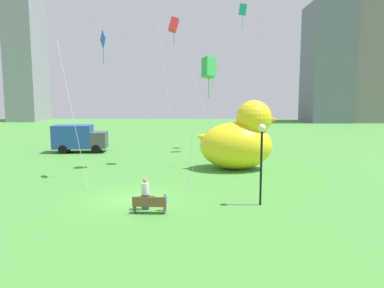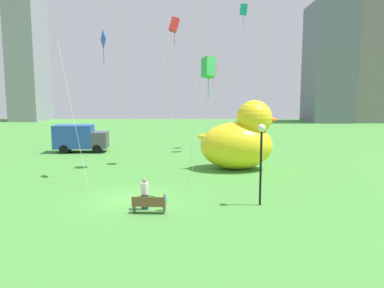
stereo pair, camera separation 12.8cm
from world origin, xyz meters
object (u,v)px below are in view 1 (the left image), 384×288
kite_pink (213,71)px  kite_red (174,26)px  lamppost (262,146)px  person_child (165,201)px  giant_inflatable_duck (239,140)px  kite_blue (101,45)px  kite_teal (243,11)px  park_bench (149,205)px  kite_green (209,68)px  person_adult (145,192)px  box_truck (79,139)px

kite_pink → kite_red: bearing=-110.6°
lamppost → person_child: bearing=-168.0°
person_child → kite_pink: kite_pink is taller
giant_inflatable_duck → kite_red: size_ratio=0.54×
kite_blue → kite_teal: size_ratio=0.70×
giant_inflatable_duck → lamppost: giant_inflatable_duck is taller
park_bench → kite_blue: size_ratio=0.16×
kite_teal → giant_inflatable_duck: bearing=-97.8°
kite_green → person_adult: bearing=-145.8°
kite_red → kite_blue: 7.43m
kite_teal → lamppost: bearing=-93.5°
person_adult → kite_blue: bearing=117.5°
lamppost → kite_teal: 21.96m
kite_red → kite_green: size_ratio=1.52×
giant_inflatable_duck → lamppost: bearing=-89.7°
lamppost → kite_green: kite_green is taller
park_bench → person_child: bearing=31.9°
kite_green → kite_teal: kite_teal is taller
person_adult → kite_blue: kite_blue is taller
park_bench → lamppost: bearing=14.9°
giant_inflatable_duck → box_truck: size_ratio=1.20×
lamppost → kite_blue: (-10.21, 6.79, 6.19)m
kite_red → kite_green: (2.55, -10.58, -4.16)m
kite_red → kite_pink: size_ratio=1.36×
kite_teal → kite_green: bearing=-102.8°
box_truck → kite_teal: 21.23m
park_bench → person_adult: (-0.30, 0.70, 0.45)m
box_truck → kite_green: size_ratio=0.68×
person_adult → kite_teal: 25.03m
person_child → kite_red: kite_red is taller
kite_green → kite_pink: kite_pink is taller
person_child → giant_inflatable_duck: size_ratio=0.14×
kite_red → kite_pink: bearing=69.4°
person_adult → kite_blue: size_ratio=0.16×
box_truck → kite_teal: (16.88, 0.24, 12.87)m
giant_inflatable_duck → kite_blue: bearing=-162.2°
person_adult → kite_red: (0.83, 12.88, 10.72)m
kite_red → person_child: bearing=-88.9°
kite_teal → person_child: bearing=-107.4°
park_bench → kite_teal: size_ratio=0.11×
kite_green → kite_teal: size_ratio=0.54×
person_adult → giant_inflatable_duck: (6.16, 10.93, 1.44)m
giant_inflatable_duck → kite_pink: size_ratio=0.74×
person_child → lamppost: 5.92m
lamppost → box_truck: size_ratio=0.80×
person_adult → person_child: size_ratio=1.82×
person_adult → giant_inflatable_duck: 12.63m
giant_inflatable_duck → box_truck: bearing=151.1°
kite_red → kite_blue: (-4.83, -5.21, -2.19)m
park_bench → box_truck: bearing=115.8°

